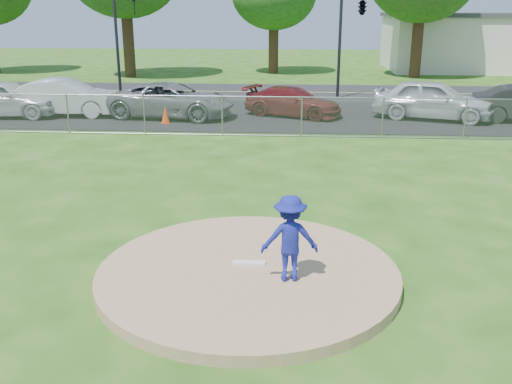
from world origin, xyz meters
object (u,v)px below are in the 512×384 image
traffic_signal_left (121,33)px  parked_car_gray (172,100)px  commercial_building (492,41)px  parked_car_silver (4,98)px  parked_car_darkred (293,102)px  parked_car_white (65,98)px  parked_car_pearl (433,99)px  traffic_signal_center (360,9)px  pitcher (290,238)px  traffic_cone (165,115)px

traffic_signal_left → parked_car_gray: 8.00m
commercial_building → parked_car_silver: (-28.14, -22.81, -1.32)m
commercial_building → parked_car_darkred: bearing=-125.3°
commercial_building → parked_car_gray: (-20.71, -22.39, -1.39)m
traffic_signal_left → parked_car_darkred: traffic_signal_left is taller
parked_car_white → parked_car_gray: size_ratio=0.90×
traffic_signal_left → parked_car_pearl: bearing=-21.2°
traffic_signal_left → parked_car_silver: 8.01m
traffic_signal_center → parked_car_silver: traffic_signal_center is taller
parked_car_silver → parked_car_pearl: 18.87m
pitcher → parked_car_silver: size_ratio=0.31×
parked_car_gray → parked_car_silver: bearing=101.3°
parked_car_white → parked_car_darkred: size_ratio=1.12×
traffic_signal_center → parked_car_white: size_ratio=1.13×
traffic_signal_left → traffic_signal_center: size_ratio=1.00×
parked_car_gray → parked_car_pearl: parked_car_pearl is taller
traffic_signal_center → parked_car_darkred: (-3.33, -5.69, -3.96)m
parked_car_gray → parked_car_darkred: parked_car_gray is taller
pitcher → parked_car_gray: pitcher is taller
parked_car_white → parked_car_pearl: (16.28, 0.32, 0.05)m
parked_car_white → pitcher: bearing=-149.6°
parked_car_pearl → pitcher: bearing=178.0°
pitcher → parked_car_pearl: parked_car_pearl is taller
parked_car_gray → parked_car_pearl: bearing=-80.1°
parked_car_white → parked_car_darkred: bearing=-88.8°
parked_car_white → traffic_cone: bearing=-109.0°
parked_car_silver → parked_car_darkred: 12.83m
traffic_signal_left → pitcher: traffic_signal_left is taller
parked_car_silver → parked_car_white: parked_car_silver is taller
commercial_building → parked_car_silver: commercial_building is taller
pitcher → commercial_building: bearing=-118.0°
commercial_building → parked_car_white: (-25.58, -22.33, -1.33)m
commercial_building → traffic_signal_left: size_ratio=2.93×
commercial_building → traffic_signal_center: size_ratio=2.93×
commercial_building → parked_car_white: commercial_building is taller
traffic_cone → parked_car_gray: (-0.01, 1.39, 0.40)m
pitcher → parked_car_darkred: bearing=-96.0°
pitcher → parked_car_pearl: (5.97, 16.34, -0.08)m
parked_car_darkred → parked_car_silver: bearing=117.7°
parked_car_silver → parked_car_gray: size_ratio=0.89×
parked_car_silver → parked_car_pearl: (18.85, 0.80, 0.03)m
traffic_cone → parked_car_darkred: size_ratio=0.16×
parked_car_white → parked_car_gray: (4.87, -0.06, -0.05)m
parked_car_pearl → traffic_signal_center: bearing=42.5°
traffic_signal_center → parked_car_silver: size_ratio=1.15×
traffic_cone → parked_car_white: size_ratio=0.14×
parked_car_gray → traffic_cone: bearing=-171.6°
parked_car_white → parked_car_pearl: bearing=-91.2°
commercial_building → parked_car_darkred: size_ratio=3.71×
parked_car_white → parked_car_silver: bearing=98.3°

